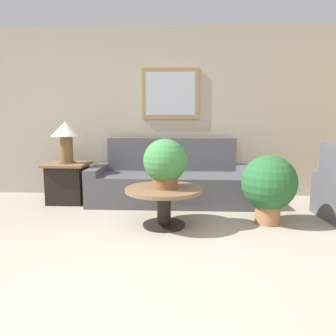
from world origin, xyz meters
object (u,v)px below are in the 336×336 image
Objects in this scene: couch_main at (171,183)px; potted_plant_floor at (269,185)px; table_lamp at (66,134)px; coffee_table at (164,198)px; side_table at (68,182)px; potted_plant_on_table at (165,162)px.

couch_main is 2.88× the size of potted_plant_floor.
potted_plant_floor is (2.65, -0.87, -0.53)m from table_lamp.
coffee_table is 1.47× the size of side_table.
table_lamp reaches higher than couch_main.
potted_plant_on_table is (1.47, -1.03, -0.26)m from table_lamp.
potted_plant_on_table is (1.47, -1.03, 0.43)m from side_table.
couch_main is 3.90× the size of side_table.
potted_plant_on_table reaches higher than side_table.
potted_plant_on_table is 1.22m from potted_plant_floor.
couch_main is at bearing 140.71° from potted_plant_floor.
table_lamp is (0.00, 0.00, 0.69)m from side_table.
couch_main is 1.64m from table_lamp.
table_lamp is 0.74× the size of potted_plant_floor.
potted_plant_floor is (1.19, 0.16, 0.14)m from coffee_table.
couch_main reaches higher than potted_plant_floor.
table_lamp is at bearing 0.00° from side_table.
table_lamp is 1.82m from potted_plant_on_table.
side_table is 0.69m from table_lamp.
coffee_table is at bearing -35.14° from side_table.
couch_main is 4.19× the size of potted_plant_on_table.
potted_plant_floor is at bearing -18.22° from side_table.
potted_plant_floor is at bearing 7.81° from potted_plant_on_table.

